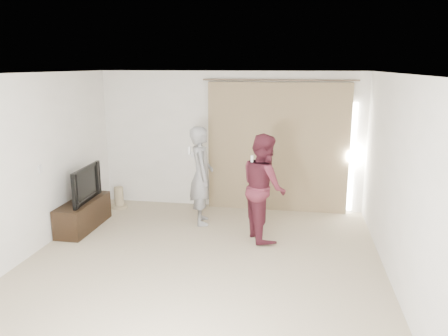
{
  "coord_description": "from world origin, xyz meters",
  "views": [
    {
      "loc": [
        1.26,
        -5.34,
        2.7
      ],
      "look_at": [
        0.14,
        1.2,
        1.13
      ],
      "focal_mm": 35.0,
      "sensor_mm": 36.0,
      "label": 1
    }
  ],
  "objects_px": {
    "tv_console": "(83,214)",
    "person_woman": "(264,187)",
    "person_man": "(201,176)",
    "tv": "(81,184)"
  },
  "relations": [
    {
      "from": "tv_console",
      "to": "person_woman",
      "type": "bearing_deg",
      "value": 1.52
    },
    {
      "from": "person_man",
      "to": "person_woman",
      "type": "xyz_separation_m",
      "value": [
        1.11,
        -0.51,
        -0.01
      ]
    },
    {
      "from": "tv",
      "to": "person_man",
      "type": "relative_size",
      "value": 0.6
    },
    {
      "from": "tv_console",
      "to": "person_man",
      "type": "height_order",
      "value": "person_man"
    },
    {
      "from": "tv",
      "to": "person_woman",
      "type": "relative_size",
      "value": 0.6
    },
    {
      "from": "tv_console",
      "to": "person_man",
      "type": "xyz_separation_m",
      "value": [
        1.92,
        0.59,
        0.61
      ]
    },
    {
      "from": "tv_console",
      "to": "tv",
      "type": "distance_m",
      "value": 0.53
    },
    {
      "from": "tv",
      "to": "person_man",
      "type": "xyz_separation_m",
      "value": [
        1.92,
        0.59,
        0.08
      ]
    },
    {
      "from": "tv_console",
      "to": "tv",
      "type": "xyz_separation_m",
      "value": [
        0.0,
        0.0,
        0.53
      ]
    },
    {
      "from": "tv_console",
      "to": "person_man",
      "type": "relative_size",
      "value": 0.74
    }
  ]
}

